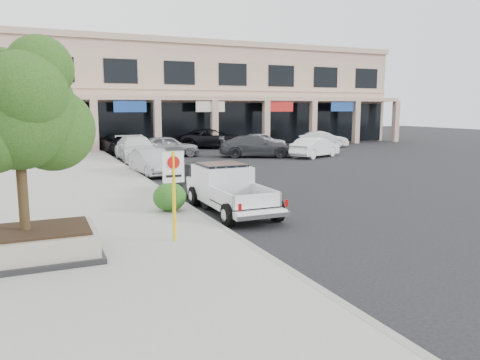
# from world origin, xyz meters

# --- Properties ---
(ground) EXTENTS (120.00, 120.00, 0.00)m
(ground) POSITION_xyz_m (0.00, 0.00, 0.00)
(ground) COLOR black
(ground) RESTS_ON ground
(sidewalk) EXTENTS (8.00, 52.00, 0.15)m
(sidewalk) POSITION_xyz_m (-5.50, 6.00, 0.07)
(sidewalk) COLOR gray
(sidewalk) RESTS_ON ground
(curb) EXTENTS (0.20, 52.00, 0.15)m
(curb) POSITION_xyz_m (-1.55, 6.00, 0.07)
(curb) COLOR gray
(curb) RESTS_ON ground
(strip_mall) EXTENTS (40.55, 12.43, 9.50)m
(strip_mall) POSITION_xyz_m (8.00, 33.93, 4.75)
(strip_mall) COLOR tan
(strip_mall) RESTS_ON ground
(planter) EXTENTS (3.20, 2.20, 0.68)m
(planter) POSITION_xyz_m (-6.61, 0.12, 0.48)
(planter) COLOR black
(planter) RESTS_ON sidewalk
(planter_tree) EXTENTS (2.90, 2.55, 4.00)m
(planter_tree) POSITION_xyz_m (-6.48, 0.27, 3.41)
(planter_tree) COLOR #2F2012
(planter_tree) RESTS_ON planter
(no_parking_sign) EXTENTS (0.55, 0.09, 2.30)m
(no_parking_sign) POSITION_xyz_m (-3.17, 0.19, 1.63)
(no_parking_sign) COLOR yellow
(no_parking_sign) RESTS_ON sidewalk
(hedge) EXTENTS (1.10, 0.99, 0.93)m
(hedge) POSITION_xyz_m (-2.36, 3.66, 0.62)
(hedge) COLOR #164B15
(hedge) RESTS_ON sidewalk
(pickup_truck) EXTENTS (1.88, 5.06, 1.59)m
(pickup_truck) POSITION_xyz_m (-0.35, 3.17, 0.79)
(pickup_truck) COLOR white
(pickup_truck) RESTS_ON ground
(curb_car_a) EXTENTS (2.12, 4.58, 1.52)m
(curb_car_a) POSITION_xyz_m (-0.27, 5.54, 0.76)
(curb_car_a) COLOR #2E3033
(curb_car_a) RESTS_ON ground
(curb_car_b) EXTENTS (1.79, 4.21, 1.35)m
(curb_car_b) POSITION_xyz_m (-0.72, 13.15, 0.68)
(curb_car_b) COLOR #9B9FA3
(curb_car_b) RESTS_ON ground
(curb_car_c) EXTENTS (2.33, 5.64, 1.63)m
(curb_car_c) POSITION_xyz_m (-0.15, 20.21, 0.82)
(curb_car_c) COLOR silver
(curb_car_c) RESTS_ON ground
(curb_car_d) EXTENTS (3.12, 5.70, 1.51)m
(curb_car_d) POSITION_xyz_m (-0.20, 25.63, 0.76)
(curb_car_d) COLOR black
(curb_car_d) RESTS_ON ground
(lot_car_a) EXTENTS (4.58, 1.94, 1.55)m
(lot_car_a) POSITION_xyz_m (2.37, 21.72, 0.77)
(lot_car_a) COLOR #919398
(lot_car_a) RESTS_ON ground
(lot_car_b) EXTENTS (4.54, 3.15, 1.42)m
(lot_car_b) POSITION_xyz_m (11.98, 17.27, 0.71)
(lot_car_b) COLOR white
(lot_car_b) RESTS_ON ground
(lot_car_c) EXTENTS (5.71, 4.04, 1.54)m
(lot_car_c) POSITION_xyz_m (8.18, 19.09, 0.77)
(lot_car_c) COLOR #313337
(lot_car_c) RESTS_ON ground
(lot_car_d) EXTENTS (6.64, 4.97, 1.68)m
(lot_car_d) POSITION_xyz_m (8.00, 27.20, 0.84)
(lot_car_d) COLOR black
(lot_car_d) RESTS_ON ground
(lot_car_e) EXTENTS (4.29, 2.00, 1.42)m
(lot_car_e) POSITION_xyz_m (11.35, 24.58, 0.71)
(lot_car_e) COLOR #AAABB2
(lot_car_e) RESTS_ON ground
(lot_car_f) EXTENTS (4.54, 3.02, 1.42)m
(lot_car_f) POSITION_xyz_m (17.36, 24.34, 0.71)
(lot_car_f) COLOR white
(lot_car_f) RESTS_ON ground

